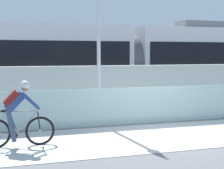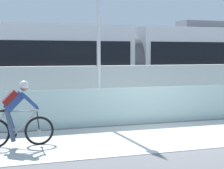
# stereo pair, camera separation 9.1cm
# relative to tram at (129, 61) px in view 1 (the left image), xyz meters

# --- Properties ---
(ground_plane) EXTENTS (200.00, 200.00, 0.00)m
(ground_plane) POSITION_rel_tram_xyz_m (-1.32, -6.85, -1.89)
(ground_plane) COLOR slate
(bike_path_deck) EXTENTS (32.00, 3.20, 0.01)m
(bike_path_deck) POSITION_rel_tram_xyz_m (-1.32, -6.85, -1.89)
(bike_path_deck) COLOR beige
(bike_path_deck) RESTS_ON ground
(glass_parapet) EXTENTS (32.00, 0.05, 1.18)m
(glass_parapet) POSITION_rel_tram_xyz_m (-1.32, -5.00, -1.30)
(glass_parapet) COLOR silver
(glass_parapet) RESTS_ON ground
(concrete_barrier_wall) EXTENTS (32.00, 0.36, 1.82)m
(concrete_barrier_wall) POSITION_rel_tram_xyz_m (-1.32, -3.20, -0.98)
(concrete_barrier_wall) COLOR silver
(concrete_barrier_wall) RESTS_ON ground
(tram_rail_near) EXTENTS (32.00, 0.08, 0.01)m
(tram_rail_near) POSITION_rel_tram_xyz_m (-1.32, -0.72, -1.89)
(tram_rail_near) COLOR #595654
(tram_rail_near) RESTS_ON ground
(tram_rail_far) EXTENTS (32.00, 0.08, 0.01)m
(tram_rail_far) POSITION_rel_tram_xyz_m (-1.32, 0.72, -1.89)
(tram_rail_far) COLOR #595654
(tram_rail_far) RESTS_ON ground
(tram) EXTENTS (22.56, 2.54, 3.81)m
(tram) POSITION_rel_tram_xyz_m (0.00, 0.00, 0.00)
(tram) COLOR silver
(tram) RESTS_ON ground
(cyclist_on_bike) EXTENTS (1.77, 0.58, 1.61)m
(cyclist_on_bike) POSITION_rel_tram_xyz_m (-5.47, -6.85, -1.09)
(cyclist_on_bike) COLOR black
(cyclist_on_bike) RESTS_ON ground
(lamp_post_antenna) EXTENTS (0.28, 0.28, 5.20)m
(lamp_post_antenna) POSITION_rel_tram_xyz_m (-2.81, -4.70, 1.40)
(lamp_post_antenna) COLOR gray
(lamp_post_antenna) RESTS_ON ground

